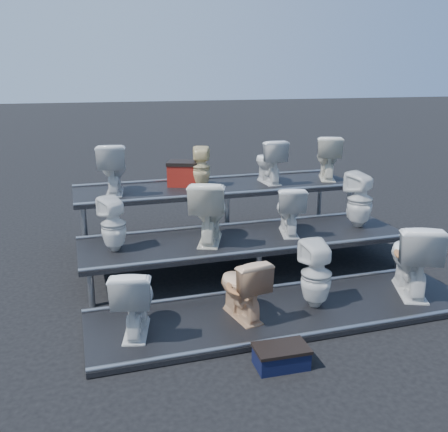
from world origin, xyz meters
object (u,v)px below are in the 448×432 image
object	(u,v)px
toilet_1	(242,287)
toilet_6	(289,210)
toilet_10	(269,161)
toilet_8	(113,168)
toilet_7	(360,200)
step_stool	(281,358)
toilet_9	(201,167)
toilet_11	(328,157)
toilet_0	(134,299)
red_crate	(184,175)
toilet_5	(209,211)
toilet_2	(316,274)
toilet_3	(412,257)
toilet_4	(113,224)

from	to	relation	value
toilet_1	toilet_6	distance (m)	1.74
toilet_10	toilet_8	bearing A→B (deg)	-0.17
toilet_8	toilet_7	bearing A→B (deg)	166.16
toilet_6	step_stool	xyz separation A→B (m)	(-1.03, -2.19, -0.70)
toilet_6	toilet_1	bearing A→B (deg)	65.13
toilet_7	toilet_9	world-z (taller)	toilet_9
toilet_11	step_stool	bearing A→B (deg)	79.25
toilet_7	step_stool	xyz separation A→B (m)	(-2.08, -2.19, -0.76)
toilet_0	red_crate	xyz separation A→B (m)	(1.12, 2.80, 0.61)
toilet_1	toilet_6	bearing A→B (deg)	-140.26
toilet_5	toilet_11	bearing A→B (deg)	-129.00
toilet_1	toilet_2	bearing A→B (deg)	169.89
toilet_1	toilet_5	world-z (taller)	toilet_5
toilet_3	red_crate	bearing A→B (deg)	-31.36
red_crate	step_stool	world-z (taller)	red_crate
toilet_11	toilet_1	bearing A→B (deg)	70.40
toilet_5	toilet_8	size ratio (longest dim) A/B	1.12
toilet_4	step_stool	bearing A→B (deg)	97.01
toilet_6	toilet_3	bearing A→B (deg)	141.48
toilet_5	toilet_9	size ratio (longest dim) A/B	1.32
toilet_3	toilet_11	distance (m)	2.71
toilet_11	red_crate	distance (m)	2.32
toilet_0	step_stool	size ratio (longest dim) A/B	1.51
toilet_7	step_stool	distance (m)	3.11
toilet_10	red_crate	size ratio (longest dim) A/B	1.53
toilet_7	toilet_11	world-z (taller)	toilet_11
toilet_2	toilet_10	distance (m)	2.76
toilet_7	toilet_8	world-z (taller)	toilet_8
toilet_9	step_stool	xyz separation A→B (m)	(-0.19, -3.49, -1.08)
toilet_8	toilet_10	bearing A→B (deg)	-171.55
toilet_2	toilet_6	bearing A→B (deg)	-101.04
toilet_5	toilet_9	world-z (taller)	toilet_9
toilet_4	toilet_11	world-z (taller)	toilet_11
toilet_7	toilet_11	bearing A→B (deg)	-118.71
toilet_6	toilet_7	world-z (taller)	toilet_7
toilet_7	toilet_8	bearing A→B (deg)	-42.74
toilet_6	toilet_8	distance (m)	2.53
toilet_5	toilet_8	world-z (taller)	toilet_8
toilet_11	step_stool	xyz separation A→B (m)	(-2.27, -3.49, -1.13)
toilet_11	toilet_2	bearing A→B (deg)	82.47
toilet_7	step_stool	bearing A→B (deg)	26.02
toilet_5	toilet_6	bearing A→B (deg)	-158.26
toilet_3	toilet_9	size ratio (longest dim) A/B	1.42
toilet_6	toilet_8	bearing A→B (deg)	-16.19
toilet_0	step_stool	xyz separation A→B (m)	(1.16, -0.89, -0.32)
toilet_7	step_stool	world-z (taller)	toilet_7
toilet_7	toilet_10	xyz separation A→B (m)	(-0.81, 1.30, 0.36)
toilet_5	toilet_6	size ratio (longest dim) A/B	1.23
toilet_3	step_stool	world-z (taller)	toilet_3
toilet_10	step_stool	xyz separation A→B (m)	(-1.27, -3.49, -1.11)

